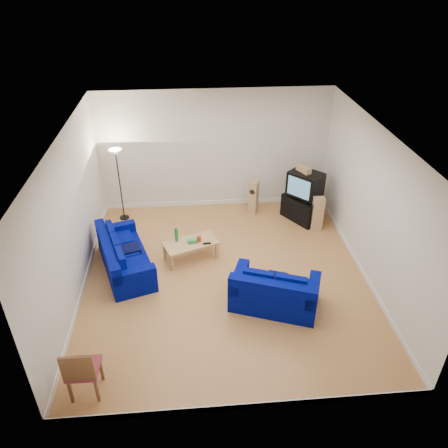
{
  "coord_description": "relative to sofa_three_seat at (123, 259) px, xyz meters",
  "views": [
    {
      "loc": [
        -0.68,
        -7.4,
        5.96
      ],
      "look_at": [
        0.0,
        0.4,
        1.1
      ],
      "focal_mm": 35.0,
      "sensor_mm": 36.0,
      "label": 1
    }
  ],
  "objects": [
    {
      "name": "red_canister",
      "position": [
        1.68,
        0.34,
        0.2
      ],
      "size": [
        0.14,
        0.14,
        0.14
      ],
      "primitive_type": "cylinder",
      "rotation": [
        0.0,
        0.0,
        0.71
      ],
      "color": "red",
      "rests_on": "coffee_table"
    },
    {
      "name": "remote",
      "position": [
        1.85,
        0.21,
        0.14
      ],
      "size": [
        0.18,
        0.06,
        0.02
      ],
      "primitive_type": "cube",
      "rotation": [
        0.0,
        0.0,
        0.05
      ],
      "color": "black",
      "rests_on": "coffee_table"
    },
    {
      "name": "speaker_right",
      "position": [
        4.66,
        1.26,
        0.16
      ],
      "size": [
        0.28,
        0.21,
        0.9
      ],
      "rotation": [
        0.0,
        0.0,
        -1.58
      ],
      "color": "tan",
      "rests_on": "ground"
    },
    {
      "name": "centre_speaker",
      "position": [
        4.37,
        1.86,
        1.11
      ],
      "size": [
        0.33,
        0.44,
        0.14
      ],
      "primitive_type": "cube",
      "rotation": [
        0.0,
        0.0,
        -1.11
      ],
      "color": "tan",
      "rests_on": "television"
    },
    {
      "name": "bottle",
      "position": [
        1.18,
        0.39,
        0.3
      ],
      "size": [
        0.1,
        0.1,
        0.33
      ],
      "primitive_type": "cylinder",
      "rotation": [
        0.0,
        0.0,
        0.32
      ],
      "color": "#197233",
      "rests_on": "coffee_table"
    },
    {
      "name": "sofa_loveseat",
      "position": [
        3.08,
        -1.46,
        0.02
      ],
      "size": [
        1.89,
        1.46,
        0.84
      ],
      "rotation": [
        0.0,
        0.0,
        -0.36
      ],
      "color": "#000666",
      "rests_on": "ground"
    },
    {
      "name": "room",
      "position": [
        2.21,
        -0.46,
        1.25
      ],
      "size": [
        6.01,
        6.51,
        3.21
      ],
      "color": "#985F2F",
      "rests_on": "ground"
    },
    {
      "name": "av_receiver",
      "position": [
        4.47,
        1.8,
        0.37
      ],
      "size": [
        0.46,
        0.51,
        0.1
      ],
      "primitive_type": "cube",
      "rotation": [
        0.0,
        0.0,
        -1.22
      ],
      "color": "black",
      "rests_on": "tv_stand"
    },
    {
      "name": "dining_chair",
      "position": [
        -0.24,
        -3.22,
        0.27
      ],
      "size": [
        0.5,
        0.5,
        1.02
      ],
      "rotation": [
        0.0,
        0.0,
        -0.02
      ],
      "color": "brown",
      "rests_on": "ground"
    },
    {
      "name": "television",
      "position": [
        4.44,
        1.8,
        0.73
      ],
      "size": [
        0.97,
        0.98,
        0.62
      ],
      "rotation": [
        0.0,
        0.0,
        -0.83
      ],
      "color": "black",
      "rests_on": "av_receiver"
    },
    {
      "name": "coffee_table",
      "position": [
        1.48,
        0.3,
        0.08
      ],
      "size": [
        1.31,
        0.97,
        0.43
      ],
      "rotation": [
        0.0,
        0.0,
        0.36
      ],
      "color": "tan",
      "rests_on": "ground"
    },
    {
      "name": "tissue_box",
      "position": [
        1.53,
        0.29,
        0.18
      ],
      "size": [
        0.23,
        0.14,
        0.09
      ],
      "primitive_type": "cube",
      "rotation": [
        0.0,
        0.0,
        0.12
      ],
      "color": "green",
      "rests_on": "coffee_table"
    },
    {
      "name": "floor_lamp",
      "position": [
        -0.24,
        2.24,
        1.3
      ],
      "size": [
        0.33,
        0.33,
        1.94
      ],
      "color": "black",
      "rests_on": "ground"
    },
    {
      "name": "sofa_three_seat",
      "position": [
        0.0,
        0.0,
        0.0
      ],
      "size": [
        1.48,
        2.24,
        0.8
      ],
      "rotation": [
        0.0,
        0.0,
        -1.26
      ],
      "color": "#000666",
      "rests_on": "ground"
    },
    {
      "name": "tv_stand",
      "position": [
        4.42,
        1.8,
        0.01
      ],
      "size": [
        1.02,
        1.16,
        0.62
      ],
      "primitive_type": "cube",
      "rotation": [
        0.0,
        0.0,
        -1.0
      ],
      "color": "black",
      "rests_on": "ground"
    },
    {
      "name": "speaker_left",
      "position": [
        3.2,
        2.24,
        0.17
      ],
      "size": [
        0.31,
        0.34,
        0.93
      ],
      "rotation": [
        0.0,
        0.0,
        -0.44
      ],
      "color": "tan",
      "rests_on": "ground"
    }
  ]
}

